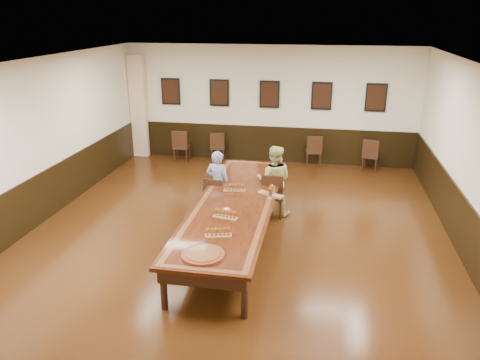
% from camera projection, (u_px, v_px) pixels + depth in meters
% --- Properties ---
extents(floor, '(8.00, 10.00, 0.02)m').
position_uv_depth(floor, '(235.00, 240.00, 8.76)').
color(floor, black).
rests_on(floor, ground).
extents(ceiling, '(8.00, 10.00, 0.02)m').
position_uv_depth(ceiling, '(235.00, 64.00, 7.67)').
color(ceiling, white).
rests_on(ceiling, floor).
extents(wall_back, '(8.00, 0.02, 3.20)m').
position_uv_depth(wall_back, '(270.00, 105.00, 12.85)').
color(wall_back, '#F0EAC9').
rests_on(wall_back, floor).
extents(wall_front, '(8.00, 0.02, 3.20)m').
position_uv_depth(wall_front, '(110.00, 346.00, 3.58)').
color(wall_front, '#F0EAC9').
rests_on(wall_front, floor).
extents(wall_left, '(0.02, 10.00, 3.20)m').
position_uv_depth(wall_left, '(28.00, 146.00, 8.89)').
color(wall_left, '#F0EAC9').
rests_on(wall_left, floor).
extents(wall_right, '(0.02, 10.00, 3.20)m').
position_uv_depth(wall_right, '(479.00, 171.00, 7.53)').
color(wall_right, '#F0EAC9').
rests_on(wall_right, floor).
extents(chair_man, '(0.47, 0.50, 0.87)m').
position_uv_depth(chair_man, '(216.00, 196.00, 9.61)').
color(chair_man, '#311F15').
rests_on(chair_man, floor).
extents(chair_woman, '(0.45, 0.49, 0.95)m').
position_uv_depth(chair_woman, '(273.00, 194.00, 9.61)').
color(chair_woman, '#311F15').
rests_on(chair_woman, floor).
extents(spare_chair_a, '(0.45, 0.49, 0.92)m').
position_uv_depth(spare_chair_a, '(181.00, 146.00, 13.17)').
color(spare_chair_a, '#311F15').
rests_on(spare_chair_a, floor).
extents(spare_chair_b, '(0.47, 0.50, 0.85)m').
position_uv_depth(spare_chair_b, '(218.00, 146.00, 13.23)').
color(spare_chair_b, '#311F15').
rests_on(spare_chair_b, floor).
extents(spare_chair_c, '(0.46, 0.50, 0.88)m').
position_uv_depth(spare_chair_c, '(314.00, 150.00, 12.78)').
color(spare_chair_c, '#311F15').
rests_on(spare_chair_c, floor).
extents(spare_chair_d, '(0.51, 0.54, 0.88)m').
position_uv_depth(spare_chair_d, '(371.00, 155.00, 12.38)').
color(spare_chair_d, '#311F15').
rests_on(spare_chair_d, floor).
extents(person_man, '(0.55, 0.41, 1.39)m').
position_uv_depth(person_man, '(218.00, 183.00, 9.60)').
color(person_man, '#4457AA').
rests_on(person_man, floor).
extents(person_woman, '(0.74, 0.58, 1.48)m').
position_uv_depth(person_woman, '(274.00, 181.00, 9.61)').
color(person_woman, '#CAC97E').
rests_on(person_woman, floor).
extents(pink_phone, '(0.11, 0.14, 0.01)m').
position_uv_depth(pink_phone, '(270.00, 198.00, 8.67)').
color(pink_phone, '#D24683').
rests_on(pink_phone, conference_table).
extents(curtain, '(0.45, 0.18, 2.90)m').
position_uv_depth(curtain, '(138.00, 107.00, 13.36)').
color(curtain, beige).
rests_on(curtain, floor).
extents(wainscoting, '(8.00, 10.00, 1.00)m').
position_uv_depth(wainscoting, '(235.00, 215.00, 8.58)').
color(wainscoting, black).
rests_on(wainscoting, floor).
extents(conference_table, '(1.40, 5.00, 0.76)m').
position_uv_depth(conference_table, '(235.00, 209.00, 8.55)').
color(conference_table, black).
rests_on(conference_table, floor).
extents(posters, '(6.14, 0.04, 0.74)m').
position_uv_depth(posters, '(269.00, 94.00, 12.68)').
color(posters, black).
rests_on(posters, wall_back).
extents(flight_a, '(0.43, 0.17, 0.16)m').
position_uv_depth(flight_a, '(235.00, 188.00, 8.99)').
color(flight_a, olive).
rests_on(flight_a, conference_table).
extents(flight_b, '(0.53, 0.37, 0.19)m').
position_uv_depth(flight_b, '(271.00, 191.00, 8.78)').
color(flight_b, olive).
rests_on(flight_b, conference_table).
extents(flight_c, '(0.44, 0.22, 0.16)m').
position_uv_depth(flight_c, '(225.00, 214.00, 7.81)').
color(flight_c, olive).
rests_on(flight_c, conference_table).
extents(flight_d, '(0.43, 0.23, 0.15)m').
position_uv_depth(flight_d, '(218.00, 232.00, 7.17)').
color(flight_d, olive).
rests_on(flight_d, conference_table).
extents(red_plate_grp, '(0.20, 0.20, 0.03)m').
position_uv_depth(red_plate_grp, '(226.00, 210.00, 8.14)').
color(red_plate_grp, '#AA0E0B').
rests_on(red_plate_grp, conference_table).
extents(carved_platter, '(0.66, 0.66, 0.05)m').
position_uv_depth(carved_platter, '(203.00, 255.00, 6.61)').
color(carved_platter, '#5F1F13').
rests_on(carved_platter, conference_table).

